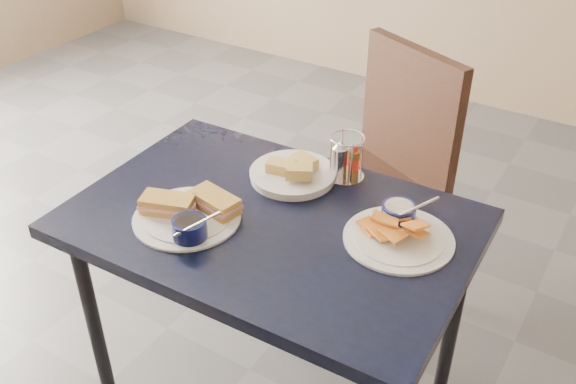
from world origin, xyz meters
The scene contains 7 objects.
ground centered at (0.00, 0.00, 0.00)m, with size 6.00×6.00×0.00m, color #535459.
dining_table centered at (0.14, -0.06, 0.67)m, with size 1.09×0.74×0.75m.
chair_far centered at (0.12, 0.67, 0.56)m, with size 0.60×0.61×0.97m.
sandwich_plate centered at (-0.03, -0.18, 0.77)m, with size 0.31×0.29×0.12m.
plantain_plate centered at (0.46, 0.05, 0.77)m, with size 0.28×0.28×0.12m.
bread_basket centered at (0.09, 0.14, 0.77)m, with size 0.25×0.25×0.07m.
condiment_caddy centered at (0.21, 0.23, 0.81)m, with size 0.11×0.11×0.14m.
Camera 1 is at (0.92, -1.22, 1.76)m, focal length 40.00 mm.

